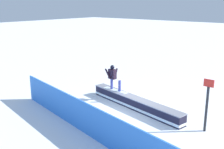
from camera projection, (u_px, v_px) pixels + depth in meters
name	position (u px, v px, depth m)	size (l,w,h in m)	color
ground_plane	(134.00, 108.00, 13.32)	(120.00, 120.00, 0.00)	white
grind_box	(135.00, 103.00, 13.26)	(5.69, 1.61, 0.56)	black
snowboarder	(113.00, 77.00, 14.19)	(1.55, 0.42, 1.31)	silver
safety_fence	(84.00, 118.00, 10.65)	(10.07, 0.06, 1.30)	#327BED
trail_marker	(207.00, 104.00, 10.67)	(0.40, 0.10, 2.15)	#262628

